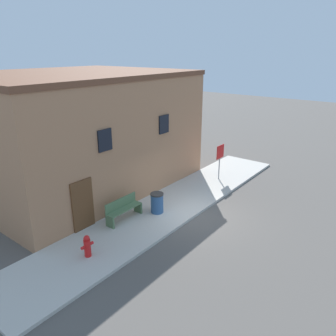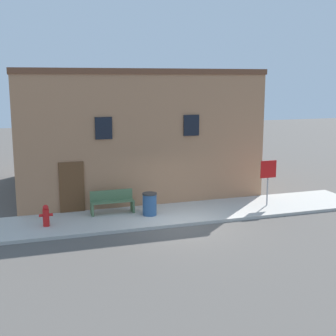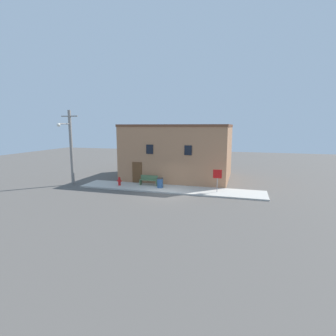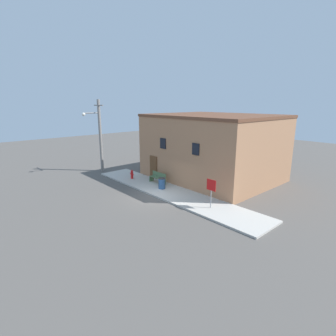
{
  "view_description": "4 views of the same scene",
  "coord_description": "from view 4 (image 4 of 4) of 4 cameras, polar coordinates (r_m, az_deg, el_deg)",
  "views": [
    {
      "loc": [
        -10.96,
        -6.9,
        6.93
      ],
      "look_at": [
        -0.16,
        1.48,
        2.0
      ],
      "focal_mm": 35.0,
      "sensor_mm": 36.0,
      "label": 1
    },
    {
      "loc": [
        -5.87,
        -15.89,
        5.49
      ],
      "look_at": [
        -0.16,
        1.48,
        2.0
      ],
      "focal_mm": 50.0,
      "sensor_mm": 36.0,
      "label": 2
    },
    {
      "loc": [
        6.4,
        -20.96,
        5.75
      ],
      "look_at": [
        -0.16,
        1.48,
        2.0
      ],
      "focal_mm": 28.0,
      "sensor_mm": 36.0,
      "label": 3
    },
    {
      "loc": [
        14.62,
        -11.65,
        6.96
      ],
      "look_at": [
        -0.16,
        1.48,
        2.0
      ],
      "focal_mm": 28.0,
      "sensor_mm": 36.0,
      "label": 4
    }
  ],
  "objects": [
    {
      "name": "ground_plane",
      "position": [
        19.95,
        -2.89,
        -6.36
      ],
      "size": [
        80.0,
        80.0,
        0.0
      ],
      "primitive_type": "plane",
      "color": "#56514C"
    },
    {
      "name": "sidewalk",
      "position": [
        20.82,
        0.29,
        -5.26
      ],
      "size": [
        16.93,
        2.96,
        0.13
      ],
      "color": "#BCB7AD",
      "rests_on": "ground"
    },
    {
      "name": "brick_building",
      "position": [
        24.64,
        9.73,
        4.54
      ],
      "size": [
        11.01,
        8.94,
        5.92
      ],
      "color": "#A87551",
      "rests_on": "ground"
    },
    {
      "name": "fire_hydrant",
      "position": [
        24.34,
        -7.85,
        -1.36
      ],
      "size": [
        0.5,
        0.24,
        0.82
      ],
      "color": "red",
      "rests_on": "sidewalk"
    },
    {
      "name": "stop_sign",
      "position": [
        17.46,
        9.38,
        -4.33
      ],
      "size": [
        0.74,
        0.06,
        1.96
      ],
      "color": "gray",
      "rests_on": "sidewalk"
    },
    {
      "name": "bench",
      "position": [
        22.78,
        -2.2,
        -2.13
      ],
      "size": [
        1.74,
        0.44,
        0.94
      ],
      "color": "#4C6B47",
      "rests_on": "sidewalk"
    },
    {
      "name": "trash_bin",
      "position": [
        21.33,
        -1.34,
        -3.32
      ],
      "size": [
        0.59,
        0.59,
        0.9
      ],
      "color": "#2D517F",
      "rests_on": "sidewalk"
    },
    {
      "name": "utility_pole",
      "position": [
        27.58,
        -14.71,
        7.21
      ],
      "size": [
        1.8,
        1.92,
        7.27
      ],
      "color": "gray",
      "rests_on": "ground"
    }
  ]
}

